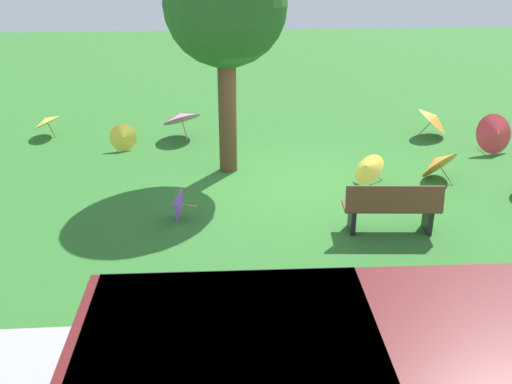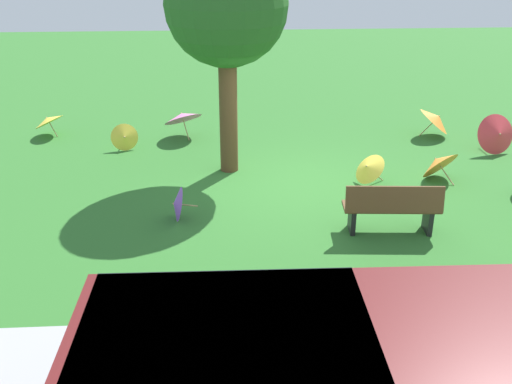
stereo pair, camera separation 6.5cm
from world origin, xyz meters
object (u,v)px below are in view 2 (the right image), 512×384
parasol_orange_2 (436,119)px  parasol_orange_1 (438,162)px  park_bench (392,208)px  parasol_red_0 (498,134)px  shade_tree (226,7)px  van_dark (310,382)px  parasol_yellow_1 (48,120)px  parasol_yellow_2 (124,137)px  parasol_purple_0 (176,204)px  parasol_yellow_0 (368,168)px  parasol_pink_1 (182,116)px

parasol_orange_2 → parasol_orange_1: bearing=71.6°
park_bench → parasol_red_0: 5.04m
park_bench → shade_tree: 4.96m
van_dark → shade_tree: shade_tree is taller
shade_tree → parasol_yellow_1: 5.87m
parasol_yellow_1 → parasol_yellow_2: bearing=150.3°
parasol_purple_0 → parasol_yellow_0: bearing=-159.7°
parasol_orange_1 → parasol_red_0: bearing=-142.4°
parasol_orange_1 → van_dark: bearing=61.8°
park_bench → parasol_yellow_2: bearing=-41.5°
parasol_yellow_2 → parasol_orange_2: parasol_orange_2 is taller
van_dark → parasol_red_0: (-5.50, -8.21, -0.45)m
parasol_yellow_2 → parasol_red_0: 8.51m
parasol_yellow_0 → parasol_orange_2: parasol_orange_2 is taller
parasol_yellow_1 → parasol_orange_1: 9.25m
shade_tree → parasol_purple_0: (0.97, 2.34, -3.03)m
parasol_pink_1 → parasol_orange_1: bearing=150.5°
parasol_pink_1 → parasol_orange_1: parasol_pink_1 is taller
parasol_pink_1 → parasol_orange_2: parasol_pink_1 is taller
parasol_yellow_1 → parasol_orange_1: parasol_orange_1 is taller
parasol_purple_0 → parasol_yellow_0: parasol_yellow_0 is taller
shade_tree → parasol_yellow_2: (2.39, -1.40, -3.03)m
parasol_purple_0 → parasol_yellow_1: (3.43, -4.89, 0.10)m
parasol_yellow_0 → parasol_red_0: 3.70m
parasol_orange_1 → parasol_yellow_2: (6.60, -2.20, -0.06)m
shade_tree → parasol_yellow_0: shade_tree is taller
van_dark → park_bench: bearing=-114.4°
van_dark → parasol_orange_1: bearing=-118.2°
parasol_pink_1 → parasol_yellow_0: (-3.84, 3.16, -0.18)m
parasol_orange_1 → parasol_yellow_2: bearing=-18.5°
van_dark → parasol_yellow_1: (4.99, -10.12, -0.50)m
shade_tree → parasol_red_0: shade_tree is taller
parasol_pink_1 → parasol_yellow_0: size_ratio=1.53×
parasol_purple_0 → shade_tree: bearing=-112.5°
parasol_pink_1 → parasol_orange_2: bearing=177.2°
parasol_orange_1 → parasol_pink_1: bearing=-29.5°
park_bench → parasol_yellow_0: size_ratio=1.96×
park_bench → parasol_orange_1: bearing=-125.0°
parasol_yellow_0 → park_bench: bearing=87.1°
parasol_yellow_0 → parasol_orange_2: (-2.37, -2.87, 0.10)m
parasol_red_0 → parasol_pink_1: bearing=-12.3°
van_dark → parasol_orange_1: size_ratio=4.42×
parasol_purple_0 → parasol_orange_1: parasol_orange_1 is taller
parasol_purple_0 → parasol_red_0: size_ratio=0.65×
park_bench → parasol_yellow_0: (-0.10, -2.09, -0.11)m
parasol_orange_2 → parasol_purple_0: bearing=34.9°
park_bench → parasol_yellow_1: size_ratio=1.68×
parasol_purple_0 → parasol_orange_1: size_ratio=0.61×
parasol_purple_0 → parasol_orange_1: 5.41m
parasol_orange_1 → parasol_yellow_1: bearing=-21.3°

